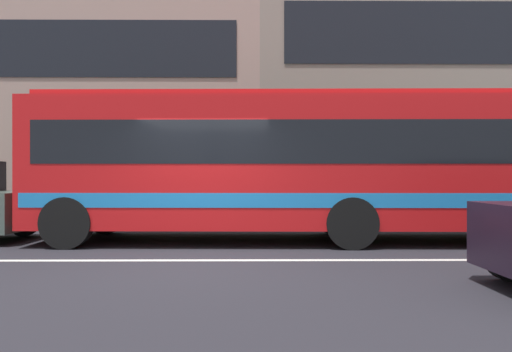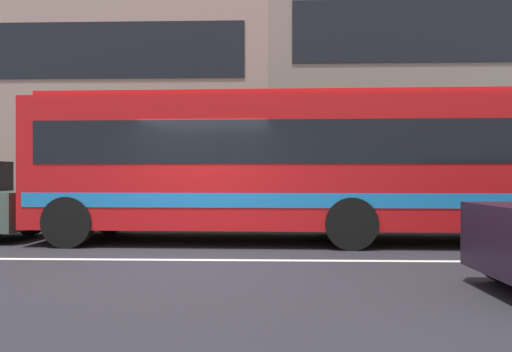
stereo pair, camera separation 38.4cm
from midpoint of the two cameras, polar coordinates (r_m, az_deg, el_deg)
name	(u,v)px [view 2 (the right image)]	position (r m, az deg, el deg)	size (l,w,h in m)	color
ground_plane	(191,260)	(8.17, -6.44, -9.91)	(160.00, 160.00, 0.00)	#25242B
lane_centre_line	(191,260)	(8.17, -6.44, -9.88)	(60.00, 0.16, 0.01)	silver
hedge_row_far	(323,211)	(14.15, 8.70, -4.16)	(23.82, 1.10, 0.72)	#1A4F15
apartment_block_left	(46,96)	(24.70, -23.33, 8.74)	(20.88, 9.93, 10.23)	tan
apartment_block_right	(508,82)	(25.05, 28.19, 9.81)	(21.80, 9.93, 11.26)	gray
transit_bus	(310,162)	(10.38, 7.44, 1.71)	(11.61, 2.86, 3.09)	red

